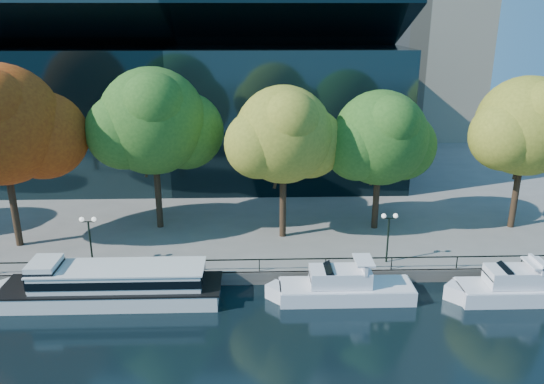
{
  "coord_description": "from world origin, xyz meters",
  "views": [
    {
      "loc": [
        4.82,
        -32.64,
        19.42
      ],
      "look_at": [
        6.1,
        8.0,
        5.67
      ],
      "focal_mm": 35.0,
      "sensor_mm": 36.0,
      "label": 1
    }
  ],
  "objects_px": {
    "tree_3": "(285,137)",
    "tree_4": "(382,140)",
    "lamp_2": "(389,226)",
    "cruiser_near": "(340,287)",
    "cruiser_far": "(513,287)",
    "tour_boat": "(106,284)",
    "tree_1": "(3,127)",
    "tree_2": "(155,124)",
    "tree_5": "(528,128)",
    "lamp_1": "(89,230)"
  },
  "relations": [
    {
      "from": "lamp_2",
      "to": "cruiser_near",
      "type": "bearing_deg",
      "value": -137.99
    },
    {
      "from": "tree_5",
      "to": "lamp_1",
      "type": "relative_size",
      "value": 3.36
    },
    {
      "from": "cruiser_near",
      "to": "tree_2",
      "type": "xyz_separation_m",
      "value": [
        -14.47,
        11.49,
        9.55
      ]
    },
    {
      "from": "tree_1",
      "to": "lamp_2",
      "type": "bearing_deg",
      "value": -7.78
    },
    {
      "from": "lamp_1",
      "to": "tour_boat",
      "type": "bearing_deg",
      "value": -60.92
    },
    {
      "from": "cruiser_near",
      "to": "tree_3",
      "type": "relative_size",
      "value": 0.81
    },
    {
      "from": "tour_boat",
      "to": "tree_5",
      "type": "relative_size",
      "value": 1.23
    },
    {
      "from": "tour_boat",
      "to": "tree_1",
      "type": "bearing_deg",
      "value": 139.95
    },
    {
      "from": "cruiser_near",
      "to": "lamp_2",
      "type": "relative_size",
      "value": 2.62
    },
    {
      "from": "tree_5",
      "to": "lamp_1",
      "type": "height_order",
      "value": "tree_5"
    },
    {
      "from": "tour_boat",
      "to": "tree_3",
      "type": "bearing_deg",
      "value": 34.0
    },
    {
      "from": "tree_3",
      "to": "cruiser_far",
      "type": "bearing_deg",
      "value": -31.35
    },
    {
      "from": "tree_3",
      "to": "tree_4",
      "type": "relative_size",
      "value": 1.05
    },
    {
      "from": "lamp_1",
      "to": "tree_5",
      "type": "bearing_deg",
      "value": 10.64
    },
    {
      "from": "tree_2",
      "to": "cruiser_far",
      "type": "bearing_deg",
      "value": -24.22
    },
    {
      "from": "cruiser_near",
      "to": "tree_2",
      "type": "height_order",
      "value": "tree_2"
    },
    {
      "from": "tree_2",
      "to": "tree_3",
      "type": "bearing_deg",
      "value": -12.5
    },
    {
      "from": "tree_2",
      "to": "tree_3",
      "type": "xyz_separation_m",
      "value": [
        10.99,
        -2.44,
        -0.68
      ]
    },
    {
      "from": "cruiser_near",
      "to": "tree_4",
      "type": "height_order",
      "value": "tree_4"
    },
    {
      "from": "tour_boat",
      "to": "cruiser_near",
      "type": "xyz_separation_m",
      "value": [
        16.55,
        -0.25,
        -0.4
      ]
    },
    {
      "from": "tour_boat",
      "to": "tree_4",
      "type": "height_order",
      "value": "tree_4"
    },
    {
      "from": "cruiser_near",
      "to": "tree_3",
      "type": "height_order",
      "value": "tree_3"
    },
    {
      "from": "tree_5",
      "to": "cruiser_near",
      "type": "bearing_deg",
      "value": -148.85
    },
    {
      "from": "cruiser_near",
      "to": "tree_2",
      "type": "distance_m",
      "value": 20.8
    },
    {
      "from": "cruiser_near",
      "to": "tree_4",
      "type": "distance_m",
      "value": 14.31
    },
    {
      "from": "tour_boat",
      "to": "cruiser_far",
      "type": "bearing_deg",
      "value": -1.52
    },
    {
      "from": "cruiser_near",
      "to": "tree_1",
      "type": "bearing_deg",
      "value": 162.98
    },
    {
      "from": "tour_boat",
      "to": "tree_4",
      "type": "xyz_separation_m",
      "value": [
        21.46,
        10.44,
        7.77
      ]
    },
    {
      "from": "lamp_2",
      "to": "cruiser_far",
      "type": "bearing_deg",
      "value": -28.02
    },
    {
      "from": "lamp_2",
      "to": "tree_4",
      "type": "bearing_deg",
      "value": 83.98
    },
    {
      "from": "tree_1",
      "to": "lamp_2",
      "type": "relative_size",
      "value": 3.71
    },
    {
      "from": "tree_3",
      "to": "lamp_2",
      "type": "bearing_deg",
      "value": -34.62
    },
    {
      "from": "cruiser_near",
      "to": "tree_4",
      "type": "bearing_deg",
      "value": 65.33
    },
    {
      "from": "cruiser_near",
      "to": "lamp_1",
      "type": "xyz_separation_m",
      "value": [
        -18.51,
        3.76,
        3.03
      ]
    },
    {
      "from": "tree_2",
      "to": "lamp_2",
      "type": "distance_m",
      "value": 21.22
    },
    {
      "from": "lamp_2",
      "to": "tree_5",
      "type": "bearing_deg",
      "value": 27.06
    },
    {
      "from": "cruiser_far",
      "to": "tree_3",
      "type": "height_order",
      "value": "tree_3"
    },
    {
      "from": "cruiser_near",
      "to": "cruiser_far",
      "type": "distance_m",
      "value": 12.23
    },
    {
      "from": "cruiser_near",
      "to": "lamp_1",
      "type": "distance_m",
      "value": 19.13
    },
    {
      "from": "cruiser_far",
      "to": "tree_5",
      "type": "xyz_separation_m",
      "value": [
        5.15,
        11.02,
        9.09
      ]
    },
    {
      "from": "tour_boat",
      "to": "tree_4",
      "type": "bearing_deg",
      "value": 25.94
    },
    {
      "from": "tree_3",
      "to": "tree_4",
      "type": "bearing_deg",
      "value": 10.98
    },
    {
      "from": "cruiser_near",
      "to": "tree_1",
      "type": "height_order",
      "value": "tree_1"
    },
    {
      "from": "tree_1",
      "to": "tree_4",
      "type": "bearing_deg",
      "value": 5.36
    },
    {
      "from": "tree_3",
      "to": "tree_1",
      "type": "bearing_deg",
      "value": -176.81
    },
    {
      "from": "tree_3",
      "to": "tree_5",
      "type": "xyz_separation_m",
      "value": [
        20.86,
        1.44,
        0.26
      ]
    },
    {
      "from": "tree_4",
      "to": "lamp_1",
      "type": "bearing_deg",
      "value": -163.53
    },
    {
      "from": "lamp_2",
      "to": "tree_3",
      "type": "bearing_deg",
      "value": 145.38
    },
    {
      "from": "tree_1",
      "to": "tree_2",
      "type": "distance_m",
      "value": 11.69
    },
    {
      "from": "tree_2",
      "to": "tree_5",
      "type": "relative_size",
      "value": 1.05
    }
  ]
}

